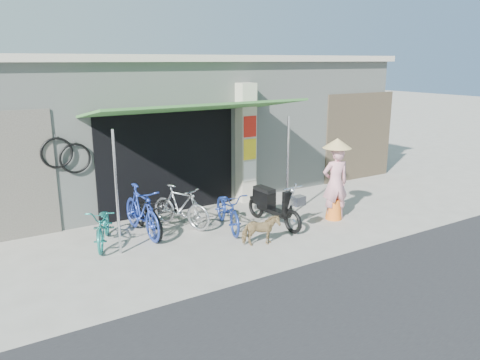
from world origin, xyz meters
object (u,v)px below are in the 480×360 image
street_dog (261,230)px  moped (273,205)px  bike_teal (104,225)px  nun (335,180)px  bike_black (148,214)px  bike_silver (181,207)px  bike_blue (142,211)px  bike_navy (228,209)px

street_dog → moped: moped is taller
bike_teal → moped: 3.58m
street_dog → nun: size_ratio=0.39×
bike_black → street_dog: 2.42m
nun → bike_silver: bearing=-6.7°
bike_black → nun: bearing=-18.6°
bike_black → nun: size_ratio=0.84×
moped → bike_teal: bearing=162.9°
bike_black → bike_silver: bike_silver is taller
bike_teal → bike_black: 0.99m
bike_black → moped: 2.69m
bike_black → bike_silver: 0.74m
moped → nun: (1.43, -0.42, 0.46)m
bike_black → nun: (3.94, -1.36, 0.51)m
bike_silver → nun: bearing=-48.2°
bike_blue → nun: (4.09, -1.34, 0.40)m
bike_black → moped: moped is taller
street_dog → moped: 1.24m
bike_teal → street_dog: (2.60, -1.65, -0.09)m
bike_silver → nun: (3.21, -1.34, 0.45)m
street_dog → nun: (2.32, 0.43, 0.61)m
bike_teal → street_dog: size_ratio=2.08×
bike_teal → bike_black: size_ratio=0.97×
street_dog → moped: bearing=-28.9°
bike_black → street_dog: bearing=-47.4°
bike_black → bike_silver: (0.73, -0.02, 0.05)m
bike_silver → street_dog: bearing=-88.9°
bike_silver → bike_blue: bearing=155.0°
street_dog → bike_silver: bearing=44.0°
bike_blue → bike_teal: bearing=-174.0°
bike_navy → street_dog: size_ratio=2.26×
bike_navy → bike_silver: bearing=156.9°
bike_silver → moped: (1.78, -0.92, -0.01)m
bike_navy → nun: bearing=-2.8°
bike_blue → bike_black: bike_blue is taller
bike_teal → bike_silver: bearing=26.6°
bike_blue → moped: bearing=-21.2°
bike_blue → street_dog: 2.51m
bike_blue → bike_silver: bike_blue is taller
bike_teal → bike_navy: bike_navy is taller
bike_black → bike_blue: bearing=-170.0°
moped → nun: 1.56m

